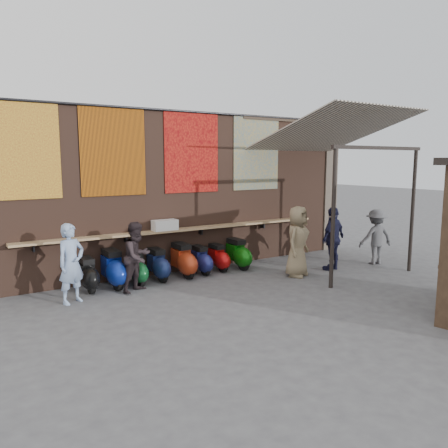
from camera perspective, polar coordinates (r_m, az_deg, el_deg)
name	(u,v)px	position (r m, az deg, el deg)	size (l,w,h in m)	color
ground	(237,296)	(9.19, 1.72, -9.40)	(70.00, 70.00, 0.00)	#474749
brick_wall	(178,192)	(11.12, -6.07, 4.15)	(10.00, 0.40, 4.00)	brown
pier_right	(326,186)	(14.21, 13.15, 4.86)	(0.50, 0.50, 4.00)	#4C4238
eating_counter	(185,229)	(10.90, -5.13, -0.69)	(8.00, 0.32, 0.05)	#9E7A51
shelf_box	(165,225)	(10.61, -7.74, -0.15)	(0.60, 0.28, 0.25)	white
tapestry_redgold	(21,150)	(9.82, -24.96, 8.74)	(1.50, 0.02, 2.00)	#982E16
tapestry_sun	(113,151)	(10.25, -14.25, 9.20)	(1.50, 0.02, 2.00)	orange
tapestry_orange	(192,152)	(11.04, -4.22, 9.34)	(1.50, 0.02, 2.00)	#B42516
tapestry_multi	(256,153)	(12.11, 4.26, 9.24)	(1.50, 0.02, 2.00)	#275D8F
hang_rail	(181,111)	(10.96, -5.68, 14.47)	(0.06, 0.06, 9.50)	black
scooter_stool_0	(88,275)	(9.89, -17.39, -6.33)	(0.34, 0.76, 0.72)	black
scooter_stool_1	(113,269)	(9.99, -14.28, -5.71)	(0.40, 0.88, 0.84)	navy
scooter_stool_2	(136,269)	(10.14, -11.41, -5.78)	(0.34, 0.75, 0.71)	#0E4921
scooter_stool_3	(158,265)	(10.40, -8.64, -5.28)	(0.35, 0.78, 0.74)	navy
scooter_stool_4	(183,260)	(10.62, -5.37, -4.74)	(0.38, 0.85, 0.81)	#AB3316
scooter_stool_5	(201,260)	(10.89, -3.05, -4.72)	(0.33, 0.73, 0.69)	navy
scooter_stool_6	(218,258)	(11.18, -0.77, -4.41)	(0.32, 0.71, 0.67)	#AC0D0D
scooter_stool_7	(238,254)	(11.38, 1.80, -3.93)	(0.37, 0.81, 0.77)	#0D590C
diner_left	(71,264)	(9.08, -19.32, -4.89)	(0.58, 0.38, 1.59)	#8DA6CD
diner_right	(137,257)	(9.51, -11.25, -4.23)	(0.73, 0.57, 1.51)	black
shopper_navy	(333,239)	(11.50, 14.05, -1.85)	(0.96, 0.40, 1.64)	#161732
shopper_grey	(376,237)	(12.51, 19.21, -1.59)	(0.97, 0.56, 1.50)	#505155
shopper_tan	(297,241)	(10.69, 9.56, -2.26)	(0.84, 0.55, 1.71)	#806F51
awning_canvas	(331,131)	(11.74, 13.83, 11.75)	(3.20, 3.40, 0.03)	beige
awning_ledger	(290,120)	(12.92, 8.67, 13.32)	(3.30, 0.08, 0.12)	#33261C
awning_header	(379,148)	(10.73, 19.59, 9.35)	(3.00, 0.08, 0.08)	black
awning_post_left	(333,218)	(9.74, 14.06, 0.71)	(0.09, 0.09, 3.10)	black
awning_post_right	(413,211)	(11.92, 23.40, 1.62)	(0.09, 0.09, 3.10)	black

